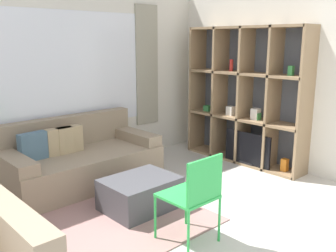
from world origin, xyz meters
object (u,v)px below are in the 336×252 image
Objects in this scene: shelving_unit at (247,98)px; couch_main at (79,161)px; ottoman at (140,194)px; folding_chair at (194,192)px.

shelving_unit is 1.03× the size of couch_main.
shelving_unit is 2.59× the size of ottoman.
couch_main is 2.09m from folding_chair.
ottoman is 0.92× the size of folding_chair.
couch_main is (-2.38, 0.92, -0.69)m from shelving_unit.
couch_main is at bearing 158.97° from shelving_unit.
couch_main is 2.30× the size of folding_chair.
shelving_unit reaches higher than ottoman.
folding_chair is at bearing -89.93° from couch_main.
ottoman is (-2.28, -0.25, -0.81)m from shelving_unit.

